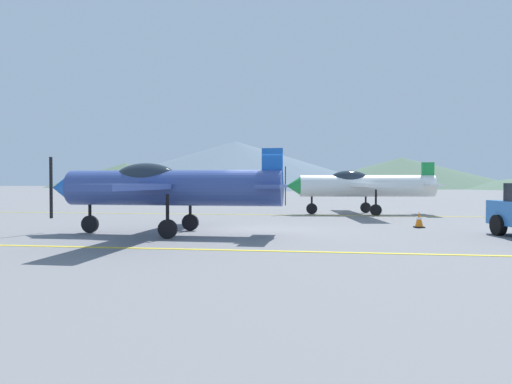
# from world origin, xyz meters

# --- Properties ---
(ground_plane) EXTENTS (400.00, 400.00, 0.00)m
(ground_plane) POSITION_xyz_m (0.00, 0.00, 0.00)
(ground_plane) COLOR slate
(apron_line_near) EXTENTS (80.00, 0.16, 0.01)m
(apron_line_near) POSITION_xyz_m (0.00, -4.21, 0.01)
(apron_line_near) COLOR yellow
(apron_line_near) RESTS_ON ground_plane
(apron_line_far) EXTENTS (80.00, 0.16, 0.01)m
(apron_line_far) POSITION_xyz_m (0.00, 7.92, 0.01)
(apron_line_far) COLOR yellow
(apron_line_far) RESTS_ON ground_plane
(airplane_near) EXTENTS (7.73, 8.93, 2.68)m
(airplane_near) POSITION_xyz_m (-3.15, -1.11, 1.51)
(airplane_near) COLOR #33478C
(airplane_near) RESTS_ON ground_plane
(airplane_mid) EXTENTS (7.83, 8.98, 2.68)m
(airplane_mid) POSITION_xyz_m (3.82, 9.09, 1.51)
(airplane_mid) COLOR white
(airplane_mid) RESTS_ON ground_plane
(traffic_cone_front) EXTENTS (0.36, 0.36, 0.59)m
(traffic_cone_front) POSITION_xyz_m (5.30, 2.22, 0.29)
(traffic_cone_front) COLOR black
(traffic_cone_front) RESTS_ON ground_plane
(hill_left) EXTENTS (55.56, 55.56, 8.89)m
(hill_left) POSITION_xyz_m (-69.43, 144.01, 4.44)
(hill_left) COLOR #4C6651
(hill_left) RESTS_ON ground_plane
(hill_centerleft) EXTENTS (86.67, 86.67, 13.31)m
(hill_centerleft) POSITION_xyz_m (-22.05, 111.13, 6.66)
(hill_centerleft) COLOR slate
(hill_centerleft) RESTS_ON ground_plane
(hill_centerright) EXTENTS (72.24, 72.24, 9.70)m
(hill_centerright) POSITION_xyz_m (27.40, 135.60, 4.85)
(hill_centerright) COLOR #4C6651
(hill_centerright) RESTS_ON ground_plane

